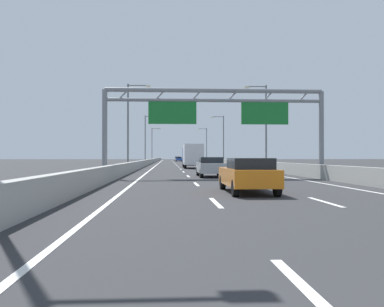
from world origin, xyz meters
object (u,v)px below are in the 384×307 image
object	(u,v)px
streetlamp_left_mid	(130,121)
orange_car	(248,175)
streetlamp_right_far	(222,137)
box_truck	(192,155)
black_car	(199,160)
yellow_car	(189,161)
streetlamp_left_distant	(153,143)
red_car	(188,159)
sign_gantry	(216,110)
streetlamp_right_mid	(264,122)
white_car	(177,159)
blue_car	(179,159)
streetlamp_left_far	(146,136)
silver_car	(211,166)
streetlamp_right_distant	(206,143)

from	to	relation	value
streetlamp_left_mid	orange_car	world-z (taller)	streetlamp_left_mid
streetlamp_left_mid	streetlamp_right_far	bearing A→B (deg)	67.35
streetlamp_right_far	box_truck	world-z (taller)	streetlamp_right_far
streetlamp_left_mid	black_car	world-z (taller)	streetlamp_left_mid
yellow_car	streetlamp_left_distant	bearing A→B (deg)	99.24
red_car	box_truck	distance (m)	84.66
sign_gantry	orange_car	size ratio (longest dim) A/B	3.41
streetlamp_left_distant	box_truck	bearing A→B (deg)	-83.55
streetlamp_right_mid	black_car	bearing A→B (deg)	94.55
sign_gantry	streetlamp_left_mid	world-z (taller)	streetlamp_left_mid
streetlamp_right_mid	streetlamp_right_far	size ratio (longest dim) A/B	1.00
sign_gantry	white_car	bearing A→B (deg)	90.06
yellow_car	black_car	bearing A→B (deg)	81.64
streetlamp_right_mid	white_car	bearing A→B (deg)	94.64
streetlamp_left_distant	box_truck	size ratio (longest dim) A/B	1.25
box_truck	white_car	bearing A→B (deg)	89.92
streetlamp_left_distant	blue_car	xyz separation A→B (m)	(7.54, 7.30, -4.67)
streetlamp_right_mid	red_car	size ratio (longest dim) A/B	2.14
streetlamp_left_distant	yellow_car	size ratio (longest dim) A/B	2.26
yellow_car	box_truck	world-z (taller)	box_truck
streetlamp_left_distant	yellow_car	xyz separation A→B (m)	(7.67, -47.19, -4.68)
sign_gantry	streetlamp_left_mid	xyz separation A→B (m)	(-7.54, 16.73, 0.60)
streetlamp_right_far	orange_car	xyz separation A→B (m)	(-7.52, -65.09, -4.65)
streetlamp_left_far	black_car	world-z (taller)	streetlamp_left_far
sign_gantry	blue_car	distance (m)	95.70
streetlamp_left_far	black_car	xyz separation A→B (m)	(11.12, 12.06, -4.65)
streetlamp_right_far	blue_car	world-z (taller)	streetlamp_right_far
sign_gantry	streetlamp_right_mid	world-z (taller)	streetlamp_right_mid
red_car	box_truck	size ratio (longest dim) A/B	0.58
sign_gantry	red_car	bearing A→B (deg)	88.16
box_truck	streetlamp_left_far	bearing A→B (deg)	104.23
streetlamp_right_mid	blue_car	world-z (taller)	streetlamp_right_mid
streetlamp_left_mid	silver_car	xyz separation A→B (m)	(7.28, -15.64, -4.64)
sign_gantry	streetlamp_right_distant	distance (m)	88.62
streetlamp_left_far	blue_car	size ratio (longest dim) A/B	2.21
streetlamp_right_mid	box_truck	xyz separation A→B (m)	(-7.63, 7.00, -3.72)
silver_car	box_truck	distance (m)	22.66
blue_car	red_car	xyz separation A→B (m)	(3.47, 12.69, -0.00)
yellow_car	red_car	bearing A→B (deg)	87.16
streetlamp_right_far	yellow_car	bearing A→B (deg)	-122.49
black_car	blue_car	size ratio (longest dim) A/B	1.02
streetlamp_right_mid	streetlamp_left_distant	size ratio (longest dim) A/B	1.00
sign_gantry	streetlamp_left_far	bearing A→B (deg)	98.17
yellow_car	streetlamp_left_far	bearing A→B (deg)	123.96
streetlamp_left_distant	orange_car	size ratio (longest dim) A/B	2.04
streetlamp_right_distant	sign_gantry	bearing A→B (deg)	-94.79
streetlamp_left_mid	orange_car	xyz separation A→B (m)	(7.41, -29.30, -4.65)
yellow_car	sign_gantry	bearing A→B (deg)	-90.19
yellow_car	red_car	distance (m)	67.26
streetlamp_left_far	streetlamp_right_far	bearing A→B (deg)	0.00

